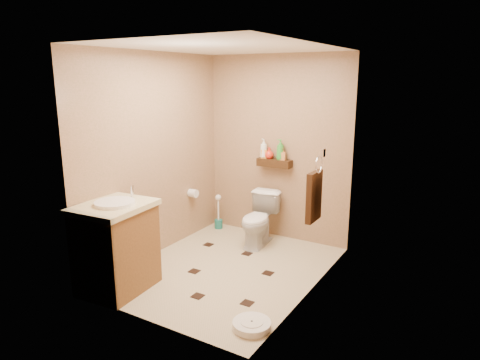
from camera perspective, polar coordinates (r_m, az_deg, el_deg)
The scene contains 19 objects.
ground at distance 4.94m, azimuth -1.80°, elevation -11.75°, with size 2.50×2.50×0.00m, color #C4B28F.
wall_back at distance 5.63m, azimuth 4.99°, elevation 4.22°, with size 2.00×0.04×2.40m, color #9F775B.
wall_front at distance 3.59m, azimuth -12.74°, elevation -1.43°, with size 2.00×0.04×2.40m, color #9F775B.
wall_left at distance 5.15m, azimuth -11.33°, elevation 3.14°, with size 0.04×2.50×2.40m, color #9F775B.
wall_right at distance 4.11m, azimuth 9.90°, elevation 0.58°, with size 0.04×2.50×2.40m, color #9F775B.
ceiling at distance 4.47m, azimuth -2.04°, elevation 17.28°, with size 2.00×2.50×0.02m, color white.
wall_shelf at distance 5.59m, azimuth 4.60°, elevation 2.28°, with size 0.46×0.14×0.10m, color #3D2610.
floor_accents at distance 4.87m, azimuth -1.75°, elevation -12.08°, with size 1.27×1.26×0.01m.
toilet at distance 5.49m, azimuth 2.50°, elevation -5.29°, with size 0.37×0.66×0.67m, color white.
vanity at distance 4.50m, azimuth -16.16°, elevation -8.43°, with size 0.67×0.79×1.04m.
bathroom_scale at distance 3.89m, azimuth 1.58°, elevation -18.75°, with size 0.44×0.44×0.07m.
toilet_brush at distance 6.12m, azimuth -2.89°, elevation -4.88°, with size 0.11×0.11×0.50m.
towel_ring at distance 4.43m, azimuth 9.89°, elevation -1.88°, with size 0.12×0.30×0.76m.
toilet_paper at distance 5.74m, azimuth -6.27°, elevation -1.77°, with size 0.12×0.11×0.12m.
bottle_a at distance 5.63m, azimuth 3.18°, elevation 4.23°, with size 0.10×0.10×0.26m, color white.
bottle_b at distance 5.63m, azimuth 3.25°, elevation 3.80°, with size 0.08×0.08×0.17m, color orange.
bottle_c at distance 5.60m, azimuth 3.94°, elevation 3.61°, with size 0.12×0.12×0.15m, color red.
bottle_d at distance 5.52m, azimuth 5.40°, elevation 4.06°, with size 0.10×0.10×0.27m, color green.
bottle_e at distance 5.51m, azimuth 5.74°, elevation 3.45°, with size 0.07×0.07×0.15m, color #C57D41.
Camera 1 is at (2.42, -3.75, 2.11)m, focal length 32.00 mm.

